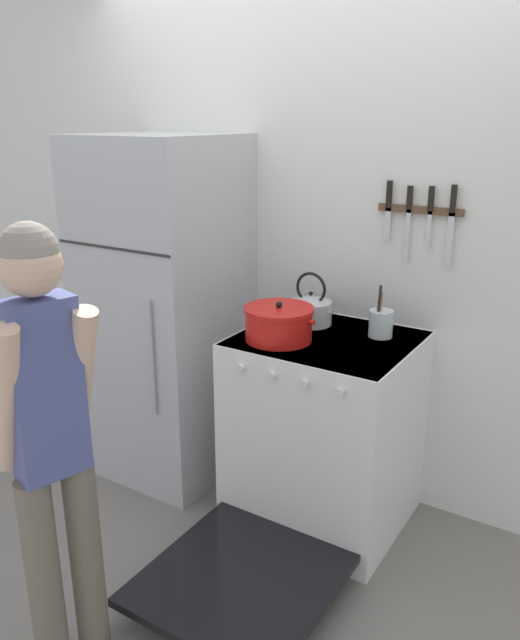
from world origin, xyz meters
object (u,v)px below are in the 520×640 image
(refrigerator, at_px, (165,310))
(utensil_jar, at_px, (381,323))
(tea_kettle, at_px, (311,309))
(person, at_px, (50,436))
(stove_range, at_px, (320,434))
(dutch_oven_pot, at_px, (279,323))

(refrigerator, relative_size, utensil_jar, 7.24)
(refrigerator, bearing_deg, utensil_jar, 7.28)
(tea_kettle, distance_m, utensil_jar, 0.35)
(person, bearing_deg, stove_range, -0.47)
(stove_range, bearing_deg, person, -106.13)
(utensil_jar, bearing_deg, refrigerator, -172.72)
(dutch_oven_pot, relative_size, utensil_jar, 1.42)
(refrigerator, xyz_separation_m, person, (0.59, -1.24, 0.01))
(person, bearing_deg, tea_kettle, 7.81)
(stove_range, relative_size, person, 0.90)
(refrigerator, height_order, stove_range, refrigerator)
(refrigerator, xyz_separation_m, utensil_jar, (1.13, 0.14, 0.09))
(refrigerator, height_order, dutch_oven_pot, refrigerator)
(dutch_oven_pot, bearing_deg, tea_kettle, 87.23)
(refrigerator, height_order, tea_kettle, refrigerator)
(refrigerator, bearing_deg, person, -64.48)
(refrigerator, distance_m, tea_kettle, 0.80)
(tea_kettle, distance_m, person, 1.39)
(stove_range, xyz_separation_m, tea_kettle, (-0.16, 0.17, 0.53))
(dutch_oven_pot, bearing_deg, refrigerator, 170.01)
(utensil_jar, xyz_separation_m, person, (-0.54, -1.38, -0.08))
(dutch_oven_pot, distance_m, person, 1.12)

